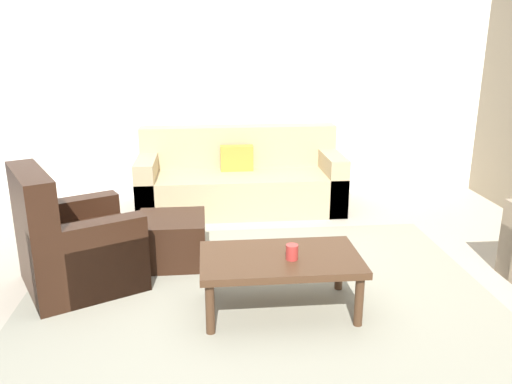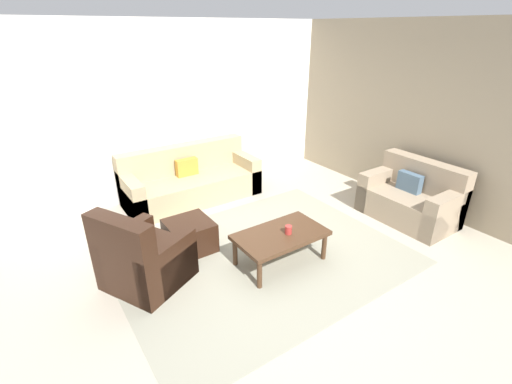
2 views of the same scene
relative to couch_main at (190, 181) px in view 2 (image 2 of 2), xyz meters
name	(u,v)px [view 2 (image 2 of 2)]	position (x,y,z in m)	size (l,w,h in m)	color
ground_plane	(261,256)	(-0.01, -2.11, -0.30)	(8.00, 8.00, 0.00)	#B2A893
rear_partition	(172,111)	(-0.01, 0.49, 1.10)	(6.00, 0.12, 2.80)	silver
stone_feature_panel	(421,117)	(2.99, -2.11, 1.10)	(0.12, 5.20, 2.80)	gray
area_rug	(261,256)	(-0.01, -2.11, -0.29)	(3.48, 2.70, 0.01)	gray
couch_main	(190,181)	(0.00, 0.00, 0.00)	(2.21, 0.88, 0.88)	tan
couch_loveseat	(412,199)	(2.47, -2.54, 0.01)	(0.82, 1.32, 0.88)	gray
armchair_leather	(142,262)	(-1.42, -1.82, 0.01)	(1.08, 1.08, 0.95)	black
ottoman	(190,236)	(-0.68, -1.44, -0.10)	(0.56, 0.56, 0.40)	black
coffee_table	(281,237)	(0.12, -2.33, 0.06)	(1.10, 0.64, 0.41)	#472D1C
cup	(288,230)	(0.19, -2.39, 0.16)	(0.08, 0.08, 0.10)	#B2332D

